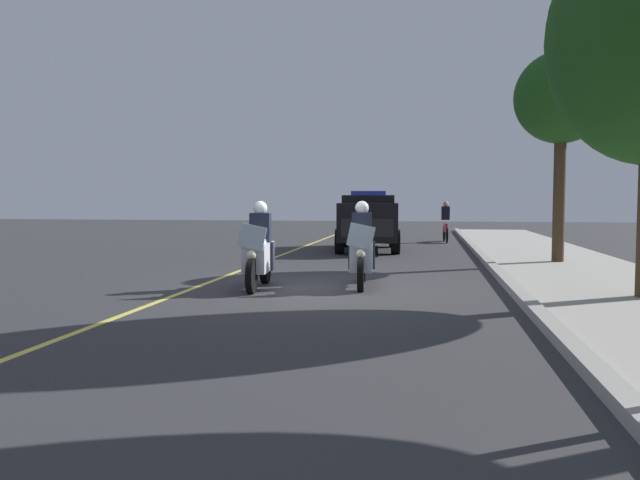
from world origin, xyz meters
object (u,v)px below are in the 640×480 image
Objects in this scene: cyclist_background at (446,222)px; police_suv at (368,219)px; police_motorcycle_lead_left at (259,253)px; tree_far_back at (561,99)px; police_motorcycle_lead_right at (362,252)px.

police_suv is at bearing -30.79° from cyclist_background.
cyclist_background is at bearing 164.47° from police_motorcycle_lead_left.
tree_far_back is (-5.61, 6.72, 3.68)m from police_motorcycle_lead_left.
tree_far_back reaches higher than police_motorcycle_lead_right.
cyclist_background is (-4.64, 2.77, -0.22)m from police_suv.
police_motorcycle_lead_right is at bearing 4.44° from police_suv.
police_suv is 0.91× the size of tree_far_back.
tree_far_back reaches higher than cyclist_background.
police_motorcycle_lead_left is at bearing -50.14° from tree_far_back.
police_suv is 5.41m from cyclist_background.
police_suv is 2.86× the size of cyclist_background.
tree_far_back reaches higher than police_suv.
tree_far_back is (8.86, 2.70, 3.54)m from cyclist_background.
cyclist_background is at bearing -163.07° from tree_far_back.
tree_far_back is (-5.00, 4.75, 3.68)m from police_motorcycle_lead_right.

